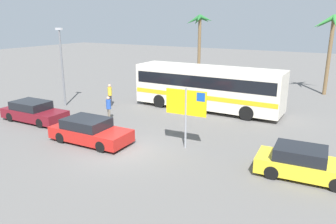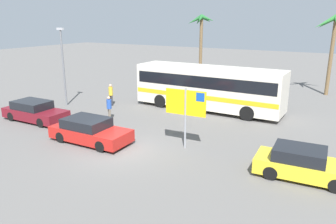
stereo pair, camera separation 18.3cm
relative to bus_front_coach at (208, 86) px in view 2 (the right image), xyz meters
The scene contains 11 objects.
ground 9.67m from the bus_front_coach, 94.35° to the right, with size 120.00×120.00×0.00m, color #605E5B.
bus_front_coach is the anchor object (origin of this frame).
ferry_sign 7.89m from the bus_front_coach, 74.66° to the right, with size 2.20×0.18×3.20m.
car_yellow 11.32m from the bus_front_coach, 45.66° to the right, with size 4.09×1.98×1.32m.
car_maroon 12.17m from the bus_front_coach, 136.39° to the right, with size 4.57×1.91×1.32m.
car_red 9.92m from the bus_front_coach, 107.04° to the right, with size 4.54×2.01×1.32m.
pedestrian_near_sign 7.53m from the bus_front_coach, 158.47° to the right, with size 0.32×0.32×1.70m.
pedestrian_crossing_lot 7.41m from the bus_front_coach, 128.74° to the right, with size 0.32×0.32×1.62m.
lamp_post_left_side 11.10m from the bus_front_coach, 156.37° to the right, with size 0.56×0.20×5.90m.
palm_tree_seaside 11.09m from the bus_front_coach, 118.09° to the left, with size 2.87×2.98×6.97m.
palm_tree_inland 12.75m from the bus_front_coach, 54.25° to the left, with size 3.60×3.73×6.91m.
Camera 2 is at (10.06, -12.36, 6.50)m, focal length 34.94 mm.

